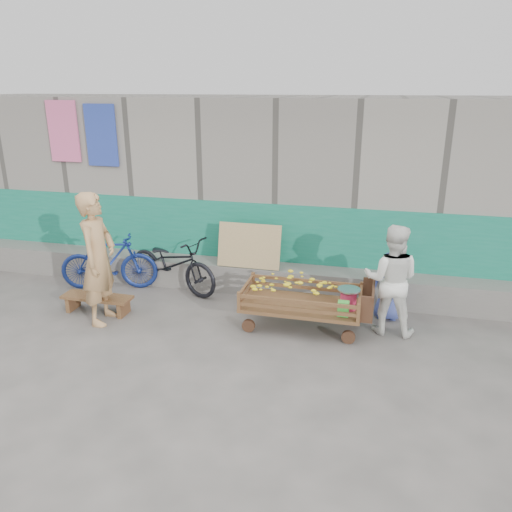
% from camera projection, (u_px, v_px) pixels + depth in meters
% --- Properties ---
extents(ground, '(80.00, 80.00, 0.00)m').
position_uv_depth(ground, '(179.00, 360.00, 6.09)').
color(ground, '#514E4A').
rests_on(ground, ground).
extents(building_wall, '(12.00, 3.50, 3.00)m').
position_uv_depth(building_wall, '(258.00, 182.00, 9.33)').
color(building_wall, gray).
rests_on(building_wall, ground).
extents(banana_cart, '(1.76, 0.80, 0.75)m').
position_uv_depth(banana_cart, '(300.00, 294.00, 6.75)').
color(banana_cart, brown).
rests_on(banana_cart, ground).
extents(bench, '(1.04, 0.31, 0.26)m').
position_uv_depth(bench, '(97.00, 300.00, 7.31)').
color(bench, brown).
rests_on(bench, ground).
extents(vendor_man, '(0.50, 0.71, 1.86)m').
position_uv_depth(vendor_man, '(98.00, 259.00, 6.82)').
color(vendor_man, tan).
rests_on(vendor_man, ground).
extents(woman, '(0.77, 0.63, 1.50)m').
position_uv_depth(woman, '(391.00, 280.00, 6.57)').
color(woman, white).
rests_on(woman, ground).
extents(child, '(0.51, 0.35, 1.00)m').
position_uv_depth(child, '(389.00, 286.00, 7.03)').
color(child, '#4454AA').
rests_on(child, ground).
extents(bicycle_dark, '(1.84, 1.13, 0.91)m').
position_uv_depth(bicycle_dark, '(173.00, 263.00, 8.04)').
color(bicycle_dark, black).
rests_on(bicycle_dark, ground).
extents(bicycle_blue, '(1.62, 0.86, 0.94)m').
position_uv_depth(bicycle_blue, '(109.00, 262.00, 8.09)').
color(bicycle_blue, navy).
rests_on(bicycle_blue, ground).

